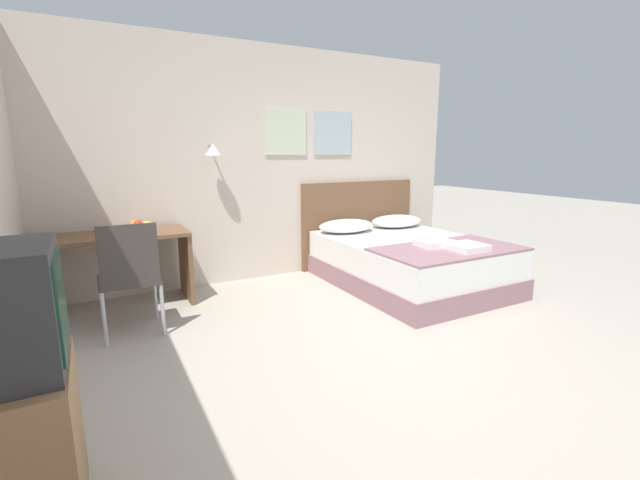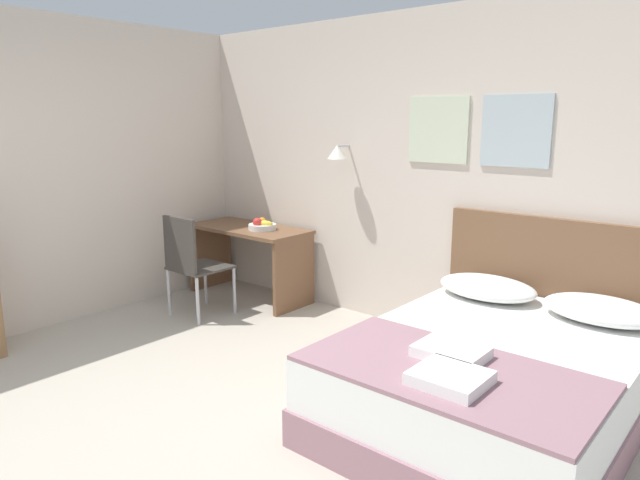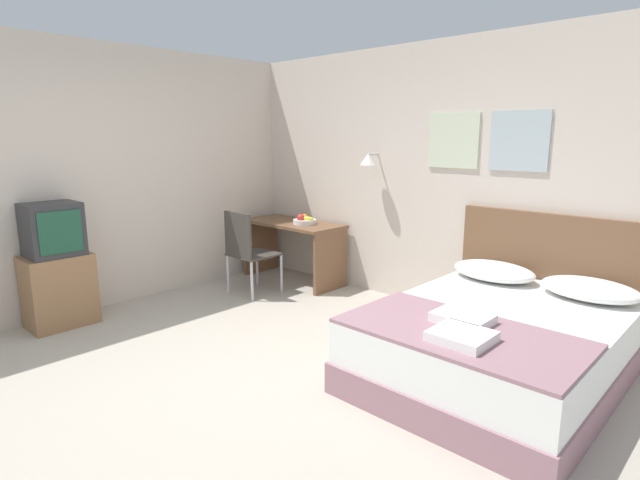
# 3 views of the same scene
# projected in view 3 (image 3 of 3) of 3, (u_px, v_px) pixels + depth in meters

# --- Properties ---
(ground_plane) EXTENTS (24.00, 24.00, 0.00)m
(ground_plane) POSITION_uv_depth(u_px,v_px,m) (213.00, 389.00, 3.50)
(ground_plane) COLOR #B2A899
(wall_back) EXTENTS (5.37, 0.31, 2.65)m
(wall_back) POSITION_uv_depth(u_px,v_px,m) (423.00, 177.00, 5.09)
(wall_back) COLOR beige
(wall_back) RESTS_ON ground_plane
(wall_left) EXTENTS (0.06, 5.59, 2.65)m
(wall_left) POSITION_uv_depth(u_px,v_px,m) (44.00, 182.00, 4.64)
(wall_left) COLOR beige
(wall_left) RESTS_ON ground_plane
(bed) EXTENTS (1.53, 2.03, 0.52)m
(bed) POSITION_uv_depth(u_px,v_px,m) (497.00, 345.00, 3.61)
(bed) COLOR gray
(bed) RESTS_ON ground_plane
(headboard) EXTENTS (1.65, 0.06, 1.10)m
(headboard) POSITION_uv_depth(u_px,v_px,m) (552.00, 277.00, 4.30)
(headboard) COLOR brown
(headboard) RESTS_ON ground_plane
(pillow_left) EXTENTS (0.71, 0.47, 0.15)m
(pillow_left) POSITION_uv_depth(u_px,v_px,m) (494.00, 271.00, 4.32)
(pillow_left) COLOR white
(pillow_left) RESTS_ON bed
(pillow_right) EXTENTS (0.71, 0.47, 0.15)m
(pillow_right) POSITION_uv_depth(u_px,v_px,m) (590.00, 289.00, 3.81)
(pillow_right) COLOR white
(pillow_right) RESTS_ON bed
(throw_blanket) EXTENTS (1.48, 0.81, 0.02)m
(throw_blanket) POSITION_uv_depth(u_px,v_px,m) (459.00, 332.00, 3.14)
(throw_blanket) COLOR gray
(throw_blanket) RESTS_ON bed
(folded_towel_near_foot) EXTENTS (0.36, 0.27, 0.06)m
(folded_towel_near_foot) POSITION_uv_depth(u_px,v_px,m) (463.00, 318.00, 3.27)
(folded_towel_near_foot) COLOR white
(folded_towel_near_foot) RESTS_ON throw_blanket
(folded_towel_mid_bed) EXTENTS (0.34, 0.32, 0.06)m
(folded_towel_mid_bed) POSITION_uv_depth(u_px,v_px,m) (462.00, 336.00, 2.97)
(folded_towel_mid_bed) COLOR white
(folded_towel_mid_bed) RESTS_ON throw_blanket
(desk) EXTENTS (1.27, 0.59, 0.73)m
(desk) POSITION_uv_depth(u_px,v_px,m) (293.00, 239.00, 6.04)
(desk) COLOR brown
(desk) RESTS_ON ground_plane
(desk_chair) EXTENTS (0.47, 0.47, 0.94)m
(desk_chair) POSITION_uv_depth(u_px,v_px,m) (246.00, 247.00, 5.47)
(desk_chair) COLOR #3D3833
(desk_chair) RESTS_ON ground_plane
(fruit_bowl) EXTENTS (0.27, 0.27, 0.12)m
(fruit_bowl) POSITION_uv_depth(u_px,v_px,m) (304.00, 221.00, 5.84)
(fruit_bowl) COLOR silver
(fruit_bowl) RESTS_ON desk
(tv_stand) EXTENTS (0.41, 0.57, 0.67)m
(tv_stand) POSITION_uv_depth(u_px,v_px,m) (59.00, 290.00, 4.63)
(tv_stand) COLOR #8E6642
(tv_stand) RESTS_ON ground_plane
(television) EXTENTS (0.40, 0.45, 0.48)m
(television) POSITION_uv_depth(u_px,v_px,m) (53.00, 229.00, 4.51)
(television) COLOR #2D2D30
(television) RESTS_ON tv_stand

